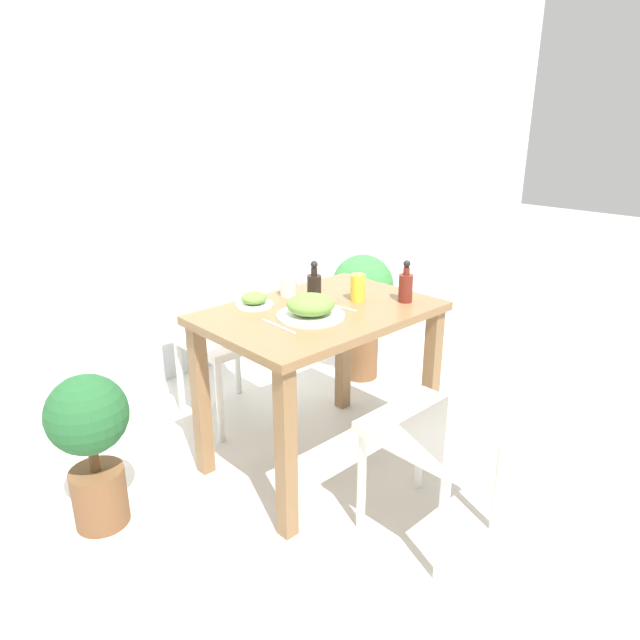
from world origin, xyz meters
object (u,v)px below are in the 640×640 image
side_plate (254,300)px  potted_plant_left (91,438)px  drink_cup (289,287)px  condiment_bottle (406,286)px  chair_near (455,419)px  potted_plant_right (362,301)px  chair_far (217,321)px  food_plate (311,307)px  sauce_bottle (314,287)px  juice_glass (358,288)px

side_plate → potted_plant_left: size_ratio=0.25×
drink_cup → condiment_bottle: size_ratio=0.46×
condiment_bottle → drink_cup: bearing=127.3°
condiment_bottle → potted_plant_left: 1.39m
chair_near → potted_plant_right: bearing=-124.6°
chair_far → food_plate: size_ratio=3.29×
condiment_bottle → chair_near: bearing=-124.8°
chair_far → potted_plant_right: (0.85, -0.22, -0.03)m
chair_far → sauce_bottle: size_ratio=4.88×
chair_far → potted_plant_left: bearing=-153.3°
chair_near → food_plate: chair_near is taller
chair_near → sauce_bottle: 0.84m
side_plate → sauce_bottle: sauce_bottle is taller
chair_near → juice_glass: 0.76m
chair_far → side_plate: chair_far is taller
chair_near → drink_cup: (0.05, 0.93, 0.26)m
drink_cup → sauce_bottle: 0.15m
sauce_bottle → potted_plant_left: size_ratio=0.30×
drink_cup → potted_plant_left: 1.02m
potted_plant_right → chair_near: bearing=-124.6°
juice_glass → potted_plant_right: size_ratio=0.16×
side_plate → potted_plant_left: side_plate is taller
juice_glass → potted_plant_left: size_ratio=0.19×
chair_far → juice_glass: chair_far is taller
condiment_bottle → potted_plant_right: (0.45, 0.66, -0.32)m
food_plate → potted_plant_left: (-0.82, 0.31, -0.40)m
side_plate → potted_plant_left: (-0.74, 0.05, -0.38)m
chair_far → potted_plant_left: chair_far is taller
potted_plant_left → potted_plant_right: 1.71m
chair_near → drink_cup: bearing=-93.0°
sauce_bottle → potted_plant_right: size_ratio=0.25×
chair_far → food_plate: chair_far is taller
chair_near → potted_plant_right: (0.81, 1.18, -0.03)m
sauce_bottle → juice_glass: bearing=-35.7°
chair_near → sauce_bottle: size_ratio=4.88×
sauce_bottle → food_plate: bearing=-137.2°
chair_near → potted_plant_right: size_ratio=1.20×
drink_cup → chair_far: bearing=100.6°
chair_near → condiment_bottle: (0.36, 0.52, 0.29)m
chair_near → sauce_bottle: sauce_bottle is taller
chair_near → food_plate: (-0.07, 0.66, 0.26)m
sauce_bottle → potted_plant_left: sauce_bottle is taller
chair_near → side_plate: (-0.15, 0.92, 0.25)m
food_plate → drink_cup: (0.12, 0.28, 0.00)m
chair_near → potted_plant_left: size_ratio=1.45×
condiment_bottle → juice_glass: bearing=132.6°
chair_far → potted_plant_left: size_ratio=1.45×
food_plate → sauce_bottle: size_ratio=1.49×
chair_far → side_plate: size_ratio=5.71×
chair_far → potted_plant_left: 0.96m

